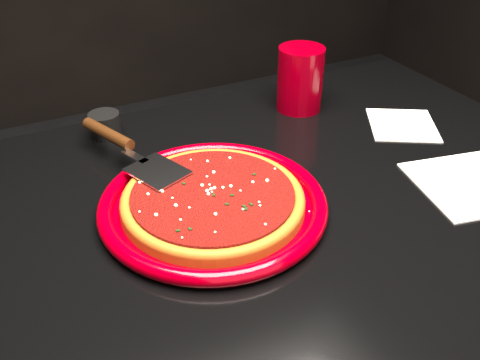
# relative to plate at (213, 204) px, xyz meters

# --- Properties ---
(plate) EXTENTS (0.38, 0.38, 0.03)m
(plate) POSITION_rel_plate_xyz_m (0.00, 0.00, 0.00)
(plate) COLOR #820009
(plate) RESTS_ON table
(pizza_crust) EXTENTS (0.31, 0.31, 0.01)m
(pizza_crust) POSITION_rel_plate_xyz_m (-0.00, 0.00, 0.00)
(pizza_crust) COLOR brown
(pizza_crust) RESTS_ON plate
(pizza_crust_rim) EXTENTS (0.31, 0.31, 0.02)m
(pizza_crust_rim) POSITION_rel_plate_xyz_m (-0.00, 0.00, 0.01)
(pizza_crust_rim) COLOR brown
(pizza_crust_rim) RESTS_ON plate
(pizza_sauce) EXTENTS (0.27, 0.27, 0.01)m
(pizza_sauce) POSITION_rel_plate_xyz_m (-0.00, 0.00, 0.02)
(pizza_sauce) COLOR maroon
(pizza_sauce) RESTS_ON plate
(parmesan_dusting) EXTENTS (0.23, 0.23, 0.01)m
(parmesan_dusting) POSITION_rel_plate_xyz_m (-0.00, 0.00, 0.02)
(parmesan_dusting) COLOR #FCF0C4
(parmesan_dusting) RESTS_ON plate
(basil_flecks) EXTENTS (0.21, 0.21, 0.00)m
(basil_flecks) POSITION_rel_plate_xyz_m (-0.00, -0.00, 0.02)
(basil_flecks) COLOR black
(basil_flecks) RESTS_ON plate
(pizza_server) EXTENTS (0.19, 0.31, 0.02)m
(pizza_server) POSITION_rel_plate_xyz_m (-0.07, 0.16, 0.03)
(pizza_server) COLOR silver
(pizza_server) RESTS_ON plate
(cup) EXTENTS (0.09, 0.09, 0.13)m
(cup) POSITION_rel_plate_xyz_m (0.30, 0.24, 0.05)
(cup) COLOR #92000D
(cup) RESTS_ON table
(napkin_a) EXTENTS (0.20, 0.20, 0.00)m
(napkin_a) POSITION_rel_plate_xyz_m (0.40, -0.12, -0.01)
(napkin_a) COLOR white
(napkin_a) RESTS_ON table
(napkin_b) EXTENTS (0.17, 0.18, 0.00)m
(napkin_b) POSITION_rel_plate_xyz_m (0.44, 0.09, -0.01)
(napkin_b) COLOR white
(napkin_b) RESTS_ON table
(ramekin) EXTENTS (0.07, 0.07, 0.04)m
(ramekin) POSITION_rel_plate_xyz_m (-0.08, 0.30, 0.01)
(ramekin) COLOR black
(ramekin) RESTS_ON table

